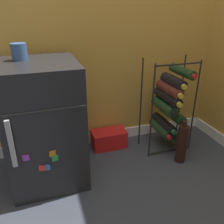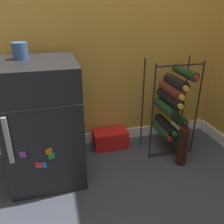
% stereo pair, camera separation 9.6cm
% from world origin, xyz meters
% --- Properties ---
extents(ground_plane, '(14.00, 14.00, 0.00)m').
position_xyz_m(ground_plane, '(0.00, 0.00, 0.00)').
color(ground_plane, '#333842').
extents(mini_fridge, '(0.46, 0.53, 0.80)m').
position_xyz_m(mini_fridge, '(-0.45, 0.39, 0.40)').
color(mini_fridge, black).
rests_on(mini_fridge, ground_plane).
extents(wine_rack, '(0.38, 0.33, 0.74)m').
position_xyz_m(wine_rack, '(0.51, 0.46, 0.38)').
color(wine_rack, black).
rests_on(wine_rack, ground_plane).
extents(soda_box, '(0.28, 0.16, 0.14)m').
position_xyz_m(soda_box, '(0.05, 0.60, 0.07)').
color(soda_box, red).
rests_on(soda_box, ground_plane).
extents(fridge_top_cup, '(0.09, 0.09, 0.10)m').
position_xyz_m(fridge_top_cup, '(-0.54, 0.47, 0.84)').
color(fridge_top_cup, '#335184').
rests_on(fridge_top_cup, mini_fridge).
extents(loose_bottle_floor, '(0.08, 0.08, 0.34)m').
position_xyz_m(loose_bottle_floor, '(0.51, 0.24, 0.15)').
color(loose_bottle_floor, black).
rests_on(loose_bottle_floor, ground_plane).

